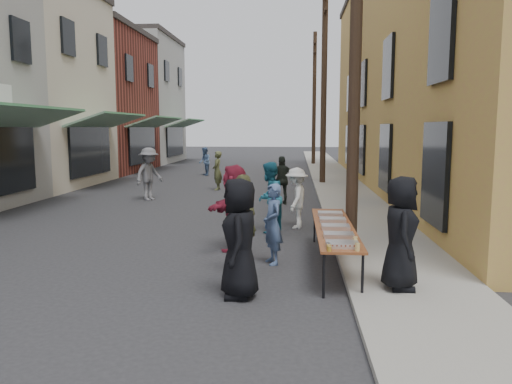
# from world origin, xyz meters

# --- Properties ---
(ground) EXTENTS (120.00, 120.00, 0.00)m
(ground) POSITION_xyz_m (0.00, 0.00, 0.00)
(ground) COLOR #28282B
(ground) RESTS_ON ground
(sidewalk) EXTENTS (2.20, 60.00, 0.10)m
(sidewalk) POSITION_xyz_m (5.00, 15.00, 0.05)
(sidewalk) COLOR gray
(sidewalk) RESTS_ON ground
(storefront_row) EXTENTS (8.00, 37.00, 9.00)m
(storefront_row) POSITION_xyz_m (-10.00, 14.96, 4.12)
(storefront_row) COLOR maroon
(storefront_row) RESTS_ON ground
(building_ochre) EXTENTS (10.00, 28.00, 10.00)m
(building_ochre) POSITION_xyz_m (11.10, 14.00, 5.00)
(building_ochre) COLOR gold
(building_ochre) RESTS_ON ground
(utility_pole_near) EXTENTS (0.26, 0.26, 9.00)m
(utility_pole_near) POSITION_xyz_m (4.30, 3.00, 4.50)
(utility_pole_near) COLOR #2D2116
(utility_pole_near) RESTS_ON ground
(utility_pole_mid) EXTENTS (0.26, 0.26, 9.00)m
(utility_pole_mid) POSITION_xyz_m (4.30, 15.00, 4.50)
(utility_pole_mid) COLOR #2D2116
(utility_pole_mid) RESTS_ON ground
(utility_pole_far) EXTENTS (0.26, 0.26, 9.00)m
(utility_pole_far) POSITION_xyz_m (4.30, 27.00, 4.50)
(utility_pole_far) COLOR #2D2116
(utility_pole_far) RESTS_ON ground
(serving_table) EXTENTS (0.70, 4.00, 0.75)m
(serving_table) POSITION_xyz_m (3.80, 1.38, 0.71)
(serving_table) COLOR maroon
(serving_table) RESTS_ON ground
(catering_tray_sausage) EXTENTS (0.50, 0.33, 0.08)m
(catering_tray_sausage) POSITION_xyz_m (3.80, -0.27, 0.79)
(catering_tray_sausage) COLOR maroon
(catering_tray_sausage) RESTS_ON serving_table
(catering_tray_foil_b) EXTENTS (0.50, 0.33, 0.08)m
(catering_tray_foil_b) POSITION_xyz_m (3.80, 0.38, 0.79)
(catering_tray_foil_b) COLOR #B2B2B7
(catering_tray_foil_b) RESTS_ON serving_table
(catering_tray_buns) EXTENTS (0.50, 0.33, 0.08)m
(catering_tray_buns) POSITION_xyz_m (3.80, 1.08, 0.79)
(catering_tray_buns) COLOR tan
(catering_tray_buns) RESTS_ON serving_table
(catering_tray_foil_d) EXTENTS (0.50, 0.33, 0.08)m
(catering_tray_foil_d) POSITION_xyz_m (3.80, 1.78, 0.79)
(catering_tray_foil_d) COLOR #B2B2B7
(catering_tray_foil_d) RESTS_ON serving_table
(catering_tray_buns_end) EXTENTS (0.50, 0.33, 0.08)m
(catering_tray_buns_end) POSITION_xyz_m (3.80, 2.48, 0.79)
(catering_tray_buns_end) COLOR tan
(catering_tray_buns_end) RESTS_ON serving_table
(condiment_jar_a) EXTENTS (0.07, 0.07, 0.08)m
(condiment_jar_a) POSITION_xyz_m (3.58, -0.57, 0.79)
(condiment_jar_a) COLOR #A57F26
(condiment_jar_a) RESTS_ON serving_table
(condiment_jar_b) EXTENTS (0.07, 0.07, 0.08)m
(condiment_jar_b) POSITION_xyz_m (3.58, -0.47, 0.79)
(condiment_jar_b) COLOR #A57F26
(condiment_jar_b) RESTS_ON serving_table
(condiment_jar_c) EXTENTS (0.07, 0.07, 0.08)m
(condiment_jar_c) POSITION_xyz_m (3.58, -0.37, 0.79)
(condiment_jar_c) COLOR #A57F26
(condiment_jar_c) RESTS_ON serving_table
(cup_stack) EXTENTS (0.08, 0.08, 0.12)m
(cup_stack) POSITION_xyz_m (4.00, -0.52, 0.81)
(cup_stack) COLOR tan
(cup_stack) RESTS_ON serving_table
(guest_front_a) EXTENTS (0.66, 0.94, 1.83)m
(guest_front_a) POSITION_xyz_m (2.23, -0.54, 0.92)
(guest_front_a) COLOR black
(guest_front_a) RESTS_ON ground
(guest_front_b) EXTENTS (0.56, 0.66, 1.54)m
(guest_front_b) POSITION_xyz_m (2.65, 1.38, 0.77)
(guest_front_b) COLOR #485F8B
(guest_front_b) RESTS_ON ground
(guest_front_c) EXTENTS (0.90, 1.01, 1.75)m
(guest_front_c) POSITION_xyz_m (2.43, 4.26, 0.87)
(guest_front_c) COLOR #216E8A
(guest_front_c) RESTS_ON ground
(guest_front_d) EXTENTS (0.73, 1.09, 1.56)m
(guest_front_d) POSITION_xyz_m (3.10, 4.85, 0.78)
(guest_front_d) COLOR white
(guest_front_d) RESTS_ON ground
(guest_front_e) EXTENTS (0.80, 1.13, 1.79)m
(guest_front_e) POSITION_xyz_m (2.17, 0.59, 0.89)
(guest_front_e) COLOR brown
(guest_front_e) RESTS_ON ground
(guest_queue_back) EXTENTS (0.93, 1.77, 1.82)m
(guest_queue_back) POSITION_xyz_m (1.78, 2.44, 0.91)
(guest_queue_back) COLOR maroon
(guest_queue_back) RESTS_ON ground
(server) EXTENTS (0.61, 0.89, 1.75)m
(server) POSITION_xyz_m (4.69, -0.25, 0.98)
(server) COLOR black
(server) RESTS_ON sidewalk
(passerby_left) EXTENTS (1.19, 1.40, 1.88)m
(passerby_left) POSITION_xyz_m (-2.14, 9.45, 0.94)
(passerby_left) COLOR slate
(passerby_left) RESTS_ON ground
(passerby_mid) EXTENTS (1.01, 0.55, 1.63)m
(passerby_mid) POSITION_xyz_m (2.63, 8.84, 0.82)
(passerby_mid) COLOR black
(passerby_mid) RESTS_ON ground
(passerby_right) EXTENTS (0.40, 0.60, 1.61)m
(passerby_right) POSITION_xyz_m (-0.17, 12.55, 0.81)
(passerby_right) COLOR #505632
(passerby_right) RESTS_ON ground
(passerby_far) EXTENTS (0.80, 0.90, 1.53)m
(passerby_far) POSITION_xyz_m (-1.83, 18.72, 0.77)
(passerby_far) COLOR #5778A9
(passerby_far) RESTS_ON ground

